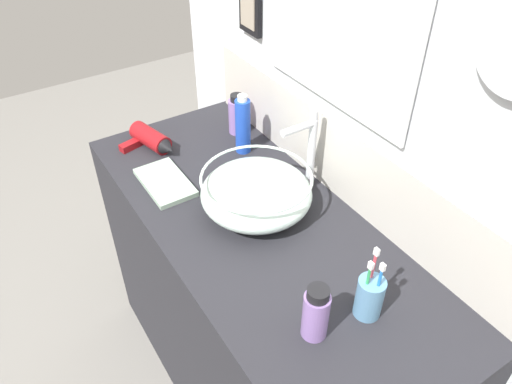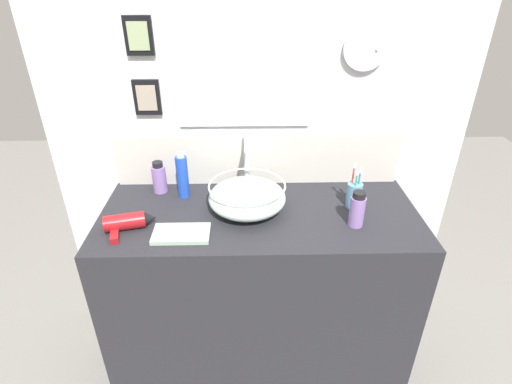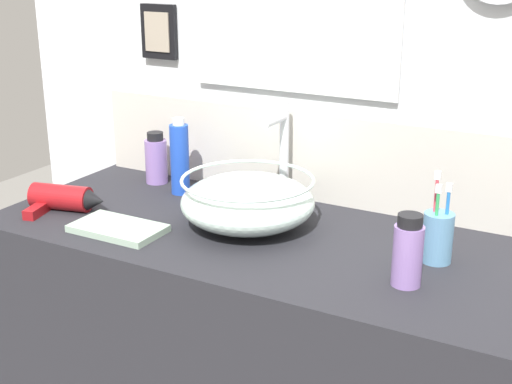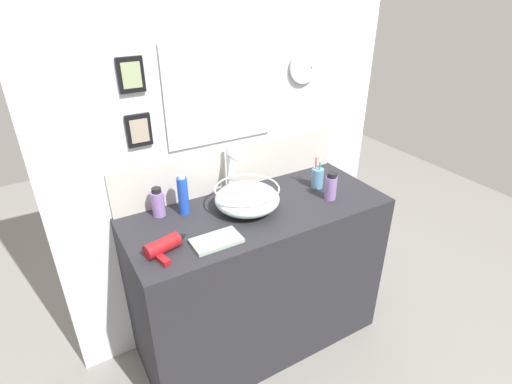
{
  "view_description": "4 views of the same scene",
  "coord_description": "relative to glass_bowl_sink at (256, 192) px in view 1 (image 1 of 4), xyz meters",
  "views": [
    {
      "loc": [
        0.87,
        -0.56,
        1.83
      ],
      "look_at": [
        -0.02,
        0.0,
        0.98
      ],
      "focal_mm": 35.0,
      "sensor_mm": 36.0,
      "label": 1
    },
    {
      "loc": [
        -0.05,
        -1.39,
        1.76
      ],
      "look_at": [
        -0.02,
        0.0,
        0.98
      ],
      "focal_mm": 28.0,
      "sensor_mm": 36.0,
      "label": 2
    },
    {
      "loc": [
        0.73,
        -1.35,
        1.51
      ],
      "look_at": [
        -0.02,
        0.0,
        0.98
      ],
      "focal_mm": 50.0,
      "sensor_mm": 36.0,
      "label": 3
    },
    {
      "loc": [
        -0.87,
        -1.46,
        1.89
      ],
      "look_at": [
        -0.02,
        0.0,
        0.98
      ],
      "focal_mm": 28.0,
      "sensor_mm": 36.0,
      "label": 4
    }
  ],
  "objects": [
    {
      "name": "vanity_counter",
      "position": [
        0.05,
        -0.02,
        -0.5
      ],
      "size": [
        1.31,
        0.55,
        0.88
      ],
      "primitive_type": "cube",
      "color": "#232328",
      "rests_on": "ground"
    },
    {
      "name": "hand_towel",
      "position": [
        -0.25,
        -0.17,
        -0.06
      ],
      "size": [
        0.21,
        0.12,
        0.02
      ],
      "primitive_type": "cube",
      "color": "#99B29E",
      "rests_on": "vanity_counter"
    },
    {
      "name": "back_panel",
      "position": [
        0.05,
        0.28,
        0.22
      ],
      "size": [
        1.86,
        0.1,
        2.32
      ],
      "color": "silver",
      "rests_on": "ground"
    },
    {
      "name": "spray_bottle",
      "position": [
        0.42,
        -0.12,
        0.01
      ],
      "size": [
        0.06,
        0.06,
        0.15
      ],
      "color": "#8C6BB2",
      "rests_on": "vanity_counter"
    },
    {
      "name": "hair_drier",
      "position": [
        -0.46,
        -0.13,
        -0.03
      ],
      "size": [
        0.2,
        0.16,
        0.06
      ],
      "color": "maroon",
      "rests_on": "vanity_counter"
    },
    {
      "name": "glass_bowl_sink",
      "position": [
        0.0,
        0.0,
        0.0
      ],
      "size": [
        0.32,
        0.32,
        0.12
      ],
      "color": "silver",
      "rests_on": "vanity_counter"
    },
    {
      "name": "shampoo_bottle",
      "position": [
        -0.39,
        0.17,
        0.0
      ],
      "size": [
        0.06,
        0.06,
        0.15
      ],
      "color": "#8C6BB2",
      "rests_on": "vanity_counter"
    },
    {
      "name": "toothbrush_cup",
      "position": [
        0.45,
        0.02,
        -0.01
      ],
      "size": [
        0.06,
        0.06,
        0.2
      ],
      "color": "#598CB2",
      "rests_on": "vanity_counter"
    },
    {
      "name": "soap_dispenser",
      "position": [
        -0.28,
        0.13,
        0.03
      ],
      "size": [
        0.05,
        0.05,
        0.21
      ],
      "color": "blue",
      "rests_on": "vanity_counter"
    },
    {
      "name": "faucet",
      "position": [
        -0.0,
        0.18,
        0.09
      ],
      "size": [
        0.02,
        0.12,
        0.27
      ],
      "color": "silver",
      "rests_on": "vanity_counter"
    }
  ]
}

